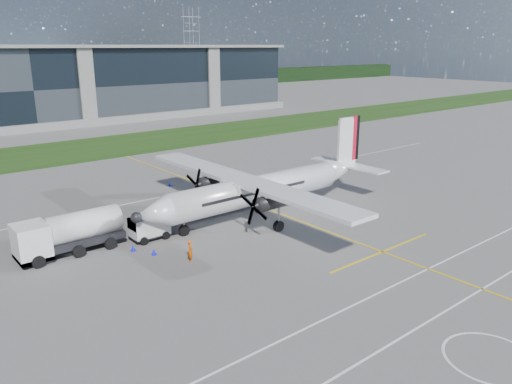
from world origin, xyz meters
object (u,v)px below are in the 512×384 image
(turboprop_aircraft, at_px, (264,172))
(fuel_tanker_truck, at_px, (62,236))
(safety_cone_stbdwing, at_px, (170,184))
(safety_cone_fwd, at_px, (133,248))
(baggage_tug, at_px, (149,228))
(pylon_east, at_px, (192,47))
(safety_cone_nose_stbd, at_px, (136,237))
(ground_crew_person, at_px, (190,249))
(safety_cone_nose_port, at_px, (154,252))

(turboprop_aircraft, distance_m, fuel_tanker_truck, 18.43)
(safety_cone_stbdwing, bearing_deg, safety_cone_fwd, -128.58)
(baggage_tug, height_order, safety_cone_stbdwing, baggage_tug)
(pylon_east, relative_size, safety_cone_fwd, 60.00)
(baggage_tug, distance_m, safety_cone_nose_stbd, 1.33)
(safety_cone_fwd, distance_m, safety_cone_stbdwing, 18.81)
(baggage_tug, bearing_deg, pylon_east, 56.32)
(safety_cone_fwd, bearing_deg, ground_crew_person, -61.52)
(safety_cone_stbdwing, bearing_deg, turboprop_aircraft, -82.44)
(safety_cone_stbdwing, bearing_deg, safety_cone_nose_port, -123.46)
(safety_cone_stbdwing, bearing_deg, baggage_tug, -125.69)
(fuel_tanker_truck, bearing_deg, turboprop_aircraft, -7.58)
(turboprop_aircraft, bearing_deg, baggage_tug, 173.99)
(baggage_tug, bearing_deg, safety_cone_fwd, -146.64)
(baggage_tug, relative_size, safety_cone_fwd, 6.59)
(safety_cone_fwd, xyz_separation_m, safety_cone_nose_port, (0.88, -1.71, 0.00))
(pylon_east, xyz_separation_m, ground_crew_person, (-94.46, -148.00, -14.05))
(turboprop_aircraft, relative_size, baggage_tug, 8.35)
(turboprop_aircraft, height_order, fuel_tanker_truck, turboprop_aircraft)
(safety_cone_nose_stbd, relative_size, safety_cone_nose_port, 1.00)
(safety_cone_fwd, relative_size, safety_cone_nose_port, 1.00)
(turboprop_aircraft, bearing_deg, ground_crew_person, -157.05)
(ground_crew_person, bearing_deg, safety_cone_nose_port, 44.93)
(fuel_tanker_truck, height_order, safety_cone_stbdwing, fuel_tanker_truck)
(pylon_east, xyz_separation_m, baggage_tug, (-94.67, -142.05, -14.01))
(pylon_east, xyz_separation_m, fuel_tanker_truck, (-101.34, -140.84, -13.42))
(ground_crew_person, height_order, safety_cone_nose_port, ground_crew_person)
(baggage_tug, distance_m, safety_cone_stbdwing, 16.32)
(baggage_tug, relative_size, safety_cone_nose_stbd, 6.59)
(ground_crew_person, distance_m, safety_cone_nose_port, 3.26)
(safety_cone_stbdwing, relative_size, safety_cone_nose_port, 1.00)
(pylon_east, bearing_deg, safety_cone_nose_port, -123.47)
(baggage_tug, xyz_separation_m, ground_crew_person, (0.22, -5.95, -0.04))
(pylon_east, distance_m, fuel_tanker_truck, 174.03)
(pylon_east, bearing_deg, fuel_tanker_truck, -125.73)
(fuel_tanker_truck, xyz_separation_m, safety_cone_nose_stbd, (5.70, -0.67, -1.33))
(pylon_east, xyz_separation_m, safety_cone_stbdwing, (-85.16, -128.81, -14.75))
(safety_cone_fwd, bearing_deg, fuel_tanker_truck, 149.07)
(safety_cone_fwd, bearing_deg, pylon_east, 55.97)
(safety_cone_stbdwing, bearing_deg, pylon_east, 56.53)
(pylon_east, distance_m, safety_cone_nose_port, 174.71)
(fuel_tanker_truck, height_order, safety_cone_nose_port, fuel_tanker_truck)
(fuel_tanker_truck, xyz_separation_m, ground_crew_person, (6.88, -7.15, -0.63))
(fuel_tanker_truck, xyz_separation_m, safety_cone_fwd, (4.45, -2.66, -1.33))
(fuel_tanker_truck, distance_m, ground_crew_person, 9.95)
(fuel_tanker_truck, relative_size, safety_cone_stbdwing, 16.85)
(fuel_tanker_truck, distance_m, safety_cone_nose_port, 7.02)
(turboprop_aircraft, height_order, safety_cone_nose_stbd, turboprop_aircraft)
(pylon_east, relative_size, safety_cone_nose_stbd, 60.00)
(fuel_tanker_truck, distance_m, safety_cone_fwd, 5.35)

